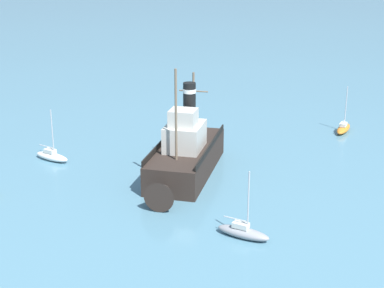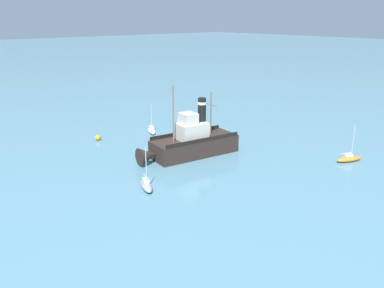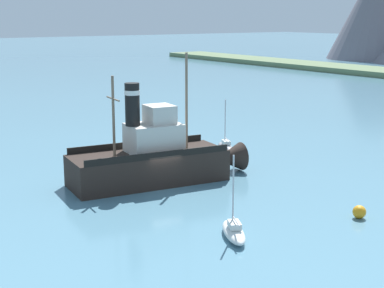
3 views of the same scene
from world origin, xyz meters
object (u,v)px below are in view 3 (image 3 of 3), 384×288
object	(u,v)px
mooring_buoy	(359,212)
sailboat_white	(234,231)
old_tugboat	(156,159)
sailboat_grey	(226,147)

from	to	relation	value
mooring_buoy	sailboat_white	bearing A→B (deg)	-102.58
old_tugboat	sailboat_white	size ratio (longest dim) A/B	3.01
old_tugboat	mooring_buoy	xyz separation A→B (m)	(14.63, 6.22, -1.40)
sailboat_grey	sailboat_white	xyz separation A→B (m)	(17.94, -13.52, 0.00)
old_tugboat	sailboat_grey	size ratio (longest dim) A/B	3.01
sailboat_grey	mooring_buoy	size ratio (longest dim) A/B	5.72
sailboat_grey	sailboat_white	bearing A→B (deg)	-37.01
sailboat_white	mooring_buoy	size ratio (longest dim) A/B	5.72
old_tugboat	mooring_buoy	size ratio (longest dim) A/B	17.19
old_tugboat	sailboat_grey	xyz separation A→B (m)	(-5.25, 11.04, -1.40)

